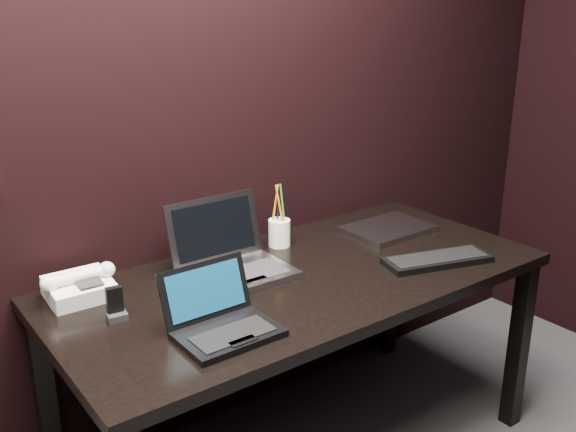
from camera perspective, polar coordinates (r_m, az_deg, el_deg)
wall_back at (r=2.22m, az=-11.37°, el=9.81°), size 4.00×0.00×4.00m
desk at (r=2.23m, az=1.27°, el=-7.01°), size 1.70×0.80×0.74m
netbook at (r=1.83m, az=-5.90°, el=-9.26°), size 0.28×0.25×0.18m
silver_laptop at (r=2.18m, az=-5.00°, el=-4.09°), size 0.35×0.32×0.24m
ext_keyboard at (r=2.34m, az=13.13°, el=-3.79°), size 0.41×0.24×0.02m
closed_laptop at (r=2.61m, az=8.90°, el=-1.13°), size 0.34×0.24×0.02m
desk_phone at (r=2.11m, az=-18.08°, el=-5.98°), size 0.23×0.18×0.11m
mobile_phone at (r=1.96m, az=-15.08°, el=-7.83°), size 0.06×0.05×0.10m
pen_cup at (r=2.42m, az=-0.78°, el=-1.39°), size 0.08×0.08×0.24m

